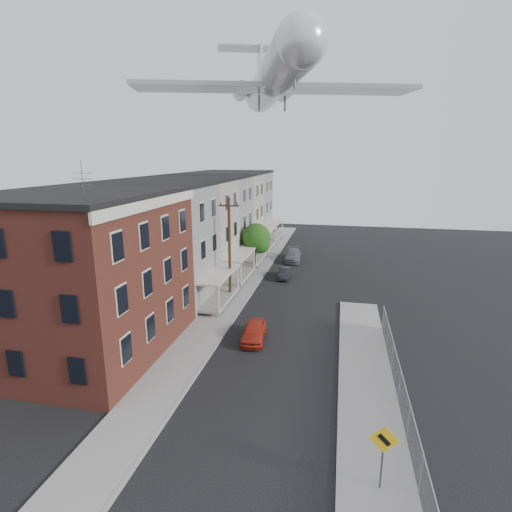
# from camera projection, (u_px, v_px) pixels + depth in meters

# --- Properties ---
(ground) EXTENTS (120.00, 120.00, 0.00)m
(ground) POSITION_uv_depth(u_px,v_px,m) (243.00, 449.00, 17.24)
(ground) COLOR black
(ground) RESTS_ON ground
(sidewalk_left) EXTENTS (3.00, 62.00, 0.12)m
(sidewalk_left) POSITION_uv_depth(u_px,v_px,m) (247.00, 279.00, 41.12)
(sidewalk_left) COLOR gray
(sidewalk_left) RESTS_ON ground
(sidewalk_right) EXTENTS (3.00, 26.00, 0.12)m
(sidewalk_right) POSITION_uv_depth(u_px,v_px,m) (367.00, 387.00, 21.81)
(sidewalk_right) COLOR gray
(sidewalk_right) RESTS_ON ground
(curb_left) EXTENTS (0.15, 62.00, 0.14)m
(curb_left) POSITION_uv_depth(u_px,v_px,m) (261.00, 280.00, 40.82)
(curb_left) COLOR gray
(curb_left) RESTS_ON ground
(curb_right) EXTENTS (0.15, 26.00, 0.14)m
(curb_right) POSITION_uv_depth(u_px,v_px,m) (340.00, 384.00, 22.10)
(curb_right) COLOR gray
(curb_right) RESTS_ON ground
(corner_building) EXTENTS (10.31, 12.30, 12.15)m
(corner_building) POSITION_uv_depth(u_px,v_px,m) (84.00, 274.00, 25.07)
(corner_building) COLOR #371411
(corner_building) RESTS_ON ground
(row_house_a) EXTENTS (11.98, 7.00, 10.30)m
(row_house_a) POSITION_uv_depth(u_px,v_px,m) (153.00, 243.00, 34.09)
(row_house_a) COLOR #60605D
(row_house_a) RESTS_ON ground
(row_house_b) EXTENTS (11.98, 7.00, 10.30)m
(row_house_b) POSITION_uv_depth(u_px,v_px,m) (184.00, 229.00, 40.73)
(row_house_b) COLOR gray
(row_house_b) RESTS_ON ground
(row_house_c) EXTENTS (11.98, 7.00, 10.30)m
(row_house_c) POSITION_uv_depth(u_px,v_px,m) (207.00, 219.00, 47.37)
(row_house_c) COLOR #60605D
(row_house_c) RESTS_ON ground
(row_house_d) EXTENTS (11.98, 7.00, 10.30)m
(row_house_d) POSITION_uv_depth(u_px,v_px,m) (223.00, 211.00, 54.01)
(row_house_d) COLOR gray
(row_house_d) RESTS_ON ground
(row_house_e) EXTENTS (11.98, 7.00, 10.30)m
(row_house_e) POSITION_uv_depth(u_px,v_px,m) (237.00, 205.00, 60.65)
(row_house_e) COLOR #60605D
(row_house_e) RESTS_ON ground
(chainlink_fence) EXTENTS (0.06, 18.06, 1.90)m
(chainlink_fence) POSITION_uv_depth(u_px,v_px,m) (399.00, 385.00, 20.33)
(chainlink_fence) COLOR gray
(chainlink_fence) RESTS_ON ground
(warning_sign) EXTENTS (1.10, 0.11, 2.80)m
(warning_sign) POSITION_uv_depth(u_px,v_px,m) (383.00, 448.00, 14.68)
(warning_sign) COLOR #515156
(warning_sign) RESTS_ON ground
(utility_pole) EXTENTS (1.80, 0.26, 9.00)m
(utility_pole) POSITION_uv_depth(u_px,v_px,m) (230.00, 248.00, 34.33)
(utility_pole) COLOR black
(utility_pole) RESTS_ON ground
(street_tree) EXTENTS (3.22, 3.20, 5.20)m
(street_tree) POSITION_uv_depth(u_px,v_px,m) (257.00, 239.00, 43.97)
(street_tree) COLOR black
(street_tree) RESTS_ON ground
(car_near) EXTENTS (1.83, 3.85, 1.27)m
(car_near) POSITION_uv_depth(u_px,v_px,m) (254.00, 332.00, 27.37)
(car_near) COLOR #B32A17
(car_near) RESTS_ON ground
(car_mid) EXTENTS (1.40, 3.32, 1.06)m
(car_mid) POSITION_uv_depth(u_px,v_px,m) (284.00, 273.00, 41.44)
(car_mid) COLOR black
(car_mid) RESTS_ON ground
(car_far) EXTENTS (2.23, 4.83, 1.37)m
(car_far) POSITION_uv_depth(u_px,v_px,m) (293.00, 255.00, 48.38)
(car_far) COLOR slate
(car_far) RESTS_ON ground
(airplane) EXTENTS (25.51, 29.19, 8.45)m
(airplane) POSITION_uv_depth(u_px,v_px,m) (273.00, 80.00, 37.80)
(airplane) COLOR silver
(airplane) RESTS_ON ground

